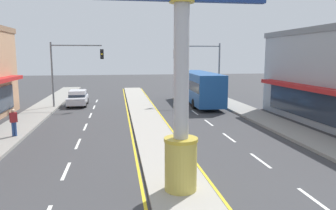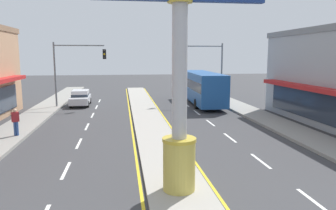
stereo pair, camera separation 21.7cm
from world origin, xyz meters
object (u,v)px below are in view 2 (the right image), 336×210
(traffic_light_left_side, at_px, (74,63))
(sedan_near_right_lane, at_px, (81,98))
(district_sign, at_px, (180,68))
(pedestrian_far_side, at_px, (16,120))
(traffic_light_right_side, at_px, (205,63))
(bus_far_right_lane, at_px, (202,86))

(traffic_light_left_side, bearing_deg, sedan_near_right_lane, 79.29)
(district_sign, distance_m, sedan_near_right_lane, 23.10)
(district_sign, relative_size, sedan_near_right_lane, 1.92)
(traffic_light_left_side, distance_m, sedan_near_right_lane, 3.78)
(district_sign, bearing_deg, pedestrian_far_side, 132.52)
(traffic_light_left_side, height_order, traffic_light_right_side, same)
(traffic_light_right_side, relative_size, pedestrian_far_side, 3.76)
(traffic_light_left_side, xyz_separation_m, bus_far_right_lane, (12.55, 0.62, -2.38))
(district_sign, distance_m, pedestrian_far_side, 12.83)
(district_sign, bearing_deg, traffic_light_right_side, 73.01)
(district_sign, xyz_separation_m, pedestrian_far_side, (-8.36, 9.11, -3.41))
(pedestrian_far_side, bearing_deg, traffic_light_right_side, 38.83)
(traffic_light_right_side, relative_size, sedan_near_right_lane, 1.43)
(traffic_light_right_side, distance_m, pedestrian_far_side, 19.22)
(traffic_light_right_side, height_order, sedan_near_right_lane, traffic_light_right_side)
(sedan_near_right_lane, bearing_deg, pedestrian_far_side, -99.82)
(district_sign, xyz_separation_m, bus_far_right_lane, (6.13, 21.08, -2.66))
(traffic_light_right_side, bearing_deg, bus_far_right_lane, 165.75)
(bus_far_right_lane, bearing_deg, pedestrian_far_side, -140.45)
(bus_far_right_lane, relative_size, pedestrian_far_side, 6.83)
(traffic_light_left_side, distance_m, traffic_light_right_side, 12.85)
(sedan_near_right_lane, relative_size, pedestrian_far_side, 2.62)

